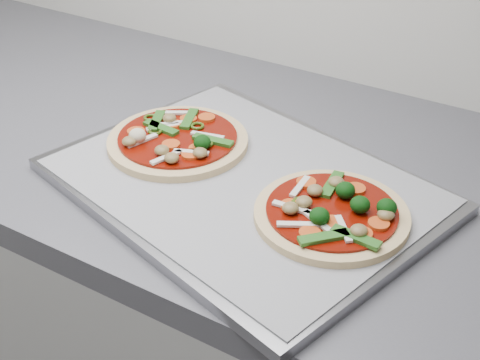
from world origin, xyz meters
The scene contains 4 objects.
baking_tray centered at (-0.69, 1.22, 0.91)m, with size 0.48×0.35×0.02m, color gray.
parchment centered at (-0.69, 1.22, 0.92)m, with size 0.46×0.33×0.00m, color gray.
pizza_left centered at (-0.81, 1.24, 0.93)m, with size 0.28×0.28×0.03m.
pizza_right centered at (-0.55, 1.20, 0.93)m, with size 0.24×0.24×0.03m.
Camera 1 is at (-0.31, 0.60, 1.39)m, focal length 50.00 mm.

